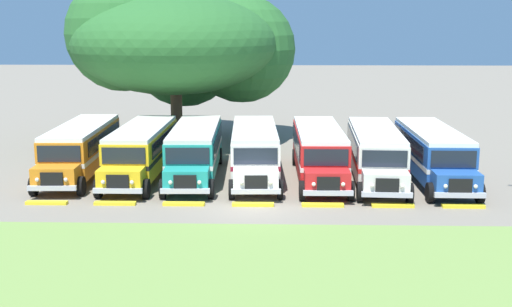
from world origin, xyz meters
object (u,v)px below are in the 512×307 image
(parked_bus_slot_5, at_px, (375,151))
(parked_bus_slot_3, at_px, (255,149))
(parked_bus_slot_0, at_px, (81,147))
(parked_bus_slot_1, at_px, (142,149))
(parked_bus_slot_6, at_px, (432,152))
(parked_bus_slot_2, at_px, (195,149))
(broad_shade_tree, at_px, (180,45))
(parked_bus_slot_4, at_px, (319,150))

(parked_bus_slot_5, bearing_deg, parked_bus_slot_3, -90.77)
(parked_bus_slot_0, height_order, parked_bus_slot_1, same)
(parked_bus_slot_5, relative_size, parked_bus_slot_6, 1.01)
(parked_bus_slot_3, relative_size, parked_bus_slot_5, 1.00)
(parked_bus_slot_1, height_order, parked_bus_slot_5, same)
(parked_bus_slot_2, relative_size, parked_bus_slot_5, 1.00)
(parked_bus_slot_6, bearing_deg, parked_bus_slot_2, -91.42)
(parked_bus_slot_0, relative_size, parked_bus_slot_1, 1.00)
(parked_bus_slot_3, distance_m, broad_shade_tree, 13.90)
(parked_bus_slot_3, bearing_deg, parked_bus_slot_5, 83.84)
(parked_bus_slot_0, xyz_separation_m, parked_bus_slot_1, (3.60, -0.41, 0.00))
(parked_bus_slot_1, relative_size, parked_bus_slot_6, 1.00)
(parked_bus_slot_4, xyz_separation_m, parked_bus_slot_6, (6.28, -0.22, 0.00))
(parked_bus_slot_0, bearing_deg, broad_shade_tree, 156.93)
(parked_bus_slot_4, height_order, broad_shade_tree, broad_shade_tree)
(parked_bus_slot_2, height_order, broad_shade_tree, broad_shade_tree)
(parked_bus_slot_6, bearing_deg, broad_shade_tree, -126.62)
(parked_bus_slot_3, bearing_deg, broad_shade_tree, -155.41)
(parked_bus_slot_4, relative_size, parked_bus_slot_5, 1.00)
(parked_bus_slot_1, bearing_deg, parked_bus_slot_5, 88.61)
(parked_bus_slot_4, distance_m, parked_bus_slot_5, 3.13)
(parked_bus_slot_6, distance_m, broad_shade_tree, 20.40)
(broad_shade_tree, bearing_deg, parked_bus_slot_5, -43.21)
(parked_bus_slot_4, relative_size, broad_shade_tree, 0.65)
(parked_bus_slot_1, relative_size, parked_bus_slot_3, 1.00)
(parked_bus_slot_0, relative_size, parked_bus_slot_4, 1.00)
(parked_bus_slot_2, bearing_deg, parked_bus_slot_6, 86.39)
(parked_bus_slot_0, bearing_deg, parked_bus_slot_4, 85.59)
(parked_bus_slot_1, xyz_separation_m, parked_bus_slot_3, (6.42, 0.07, 0.00))
(parked_bus_slot_1, relative_size, parked_bus_slot_4, 1.00)
(parked_bus_slot_0, xyz_separation_m, broad_shade_tree, (4.21, 11.03, 5.47))
(parked_bus_slot_6, bearing_deg, parked_bus_slot_1, -90.96)
(broad_shade_tree, bearing_deg, parked_bus_slot_6, -36.83)
(parked_bus_slot_0, height_order, parked_bus_slot_3, same)
(parked_bus_slot_0, xyz_separation_m, parked_bus_slot_2, (6.64, -0.36, 0.00))
(parked_bus_slot_0, distance_m, parked_bus_slot_5, 16.79)
(parked_bus_slot_5, distance_m, broad_shade_tree, 18.09)
(parked_bus_slot_2, xyz_separation_m, parked_bus_slot_3, (3.38, 0.03, 0.00))
(parked_bus_slot_1, distance_m, parked_bus_slot_3, 6.42)
(broad_shade_tree, bearing_deg, parked_bus_slot_0, -110.87)
(parked_bus_slot_4, bearing_deg, parked_bus_slot_1, -91.46)
(parked_bus_slot_1, height_order, broad_shade_tree, broad_shade_tree)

